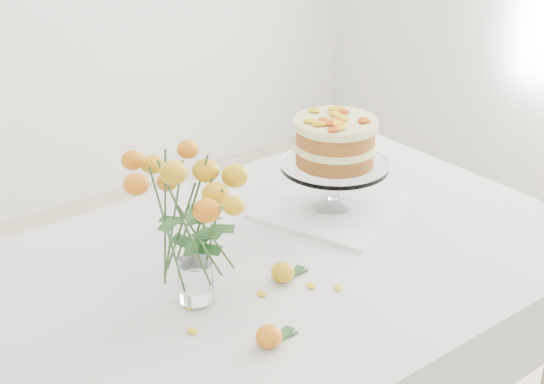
# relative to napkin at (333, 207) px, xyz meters

# --- Properties ---
(table) EXTENTS (1.43, 0.93, 0.76)m
(table) POSITION_rel_napkin_xyz_m (-0.25, -0.10, -0.09)
(table) COLOR tan
(table) RESTS_ON ground
(napkin) EXTENTS (0.41, 0.41, 0.01)m
(napkin) POSITION_rel_napkin_xyz_m (0.00, 0.00, 0.00)
(napkin) COLOR white
(napkin) RESTS_ON table
(cake_stand) EXTENTS (0.27, 0.27, 0.24)m
(cake_stand) POSITION_rel_napkin_xyz_m (-0.00, 0.00, 0.17)
(cake_stand) COLOR white
(cake_stand) RESTS_ON napkin
(rose_vase) EXTENTS (0.28, 0.28, 0.37)m
(rose_vase) POSITION_rel_napkin_xyz_m (-0.49, -0.13, 0.21)
(rose_vase) COLOR white
(rose_vase) RESTS_ON table
(loose_rose_near) EXTENTS (0.09, 0.05, 0.04)m
(loose_rose_near) POSITION_rel_napkin_xyz_m (-0.31, -0.18, 0.02)
(loose_rose_near) COLOR yellow
(loose_rose_near) RESTS_ON table
(loose_rose_far) EXTENTS (0.09, 0.05, 0.04)m
(loose_rose_far) POSITION_rel_napkin_xyz_m (-0.47, -0.34, 0.02)
(loose_rose_far) COLOR #BF4D09
(loose_rose_far) RESTS_ON table
(stray_petal_a) EXTENTS (0.03, 0.02, 0.00)m
(stray_petal_a) POSITION_rel_napkin_xyz_m (-0.37, -0.20, -0.00)
(stray_petal_a) COLOR yellow
(stray_petal_a) RESTS_ON table
(stray_petal_b) EXTENTS (0.03, 0.02, 0.00)m
(stray_petal_b) POSITION_rel_napkin_xyz_m (-0.27, -0.24, -0.00)
(stray_petal_b) COLOR yellow
(stray_petal_b) RESTS_ON table
(stray_petal_c) EXTENTS (0.03, 0.02, 0.00)m
(stray_petal_c) POSITION_rel_napkin_xyz_m (-0.23, -0.28, -0.00)
(stray_petal_c) COLOR yellow
(stray_petal_c) RESTS_ON table
(stray_petal_d) EXTENTS (0.03, 0.02, 0.00)m
(stray_petal_d) POSITION_rel_napkin_xyz_m (-0.51, -0.15, -0.00)
(stray_petal_d) COLOR yellow
(stray_petal_d) RESTS_ON table
(stray_petal_e) EXTENTS (0.03, 0.02, 0.00)m
(stray_petal_e) POSITION_rel_napkin_xyz_m (-0.55, -0.22, -0.00)
(stray_petal_e) COLOR yellow
(stray_petal_e) RESTS_ON table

